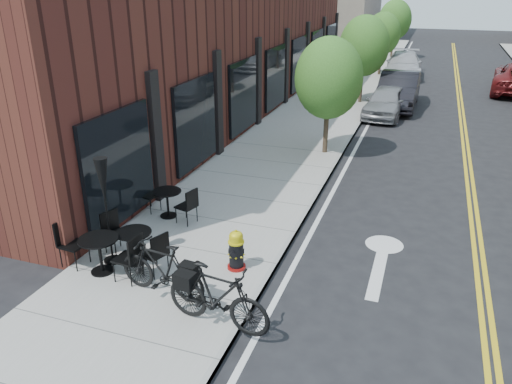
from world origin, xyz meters
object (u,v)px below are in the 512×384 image
at_px(parked_car_a, 386,102).
at_px(parked_car_c, 404,65).
at_px(bicycle_right, 218,297).
at_px(bistro_set_a, 100,250).
at_px(patio_umbrella, 104,189).
at_px(bistro_set_c, 167,200).
at_px(parked_car_b, 398,90).
at_px(fire_hydrant, 236,250).
at_px(bicycle_left, 162,269).
at_px(bistro_set_b, 135,242).

distance_m(parked_car_a, parked_car_c, 10.18).
xyz_separation_m(bicycle_right, bistro_set_a, (-2.88, 0.80, -0.09)).
distance_m(bicycle_right, patio_umbrella, 3.34).
bearing_deg(bistro_set_c, parked_car_b, 87.87).
bearing_deg(bicycle_right, fire_hydrant, 19.04).
relative_size(bicycle_left, bistro_set_a, 0.99).
bearing_deg(bistro_set_c, parked_car_a, 86.70).
bearing_deg(fire_hydrant, bicycle_right, -96.29).
bearing_deg(parked_car_c, bistro_set_c, -103.05).
distance_m(bicycle_right, parked_car_a, 15.79).
xyz_separation_m(bicycle_left, parked_car_c, (2.48, 25.42, 0.07)).
xyz_separation_m(bicycle_right, bistro_set_b, (-2.43, 1.35, -0.12)).
bearing_deg(fire_hydrant, bistro_set_b, 174.77).
xyz_separation_m(parked_car_b, parked_car_c, (-0.33, 8.18, -0.07)).
xyz_separation_m(bistro_set_a, bistro_set_c, (0.02, 2.72, -0.05)).
xyz_separation_m(parked_car_a, parked_car_c, (0.00, 10.18, 0.08)).
height_order(fire_hydrant, bicycle_left, bicycle_left).
bearing_deg(parked_car_b, bistro_set_c, -106.07).
bearing_deg(bistro_set_b, parked_car_c, 102.97).
height_order(bistro_set_a, patio_umbrella, patio_umbrella).
bearing_deg(parked_car_a, bicycle_left, -93.74).
xyz_separation_m(fire_hydrant, patio_umbrella, (-2.54, -0.60, 1.22)).
relative_size(bistro_set_c, parked_car_a, 0.44).
bearing_deg(bistro_set_a, bicycle_right, -10.80).
xyz_separation_m(bistro_set_b, parked_car_a, (3.58, 14.40, 0.07)).
distance_m(parked_car_a, parked_car_b, 2.03).
height_order(bicycle_left, bicycle_right, bicycle_right).
distance_m(fire_hydrant, bistro_set_c, 3.00).
xyz_separation_m(bistro_set_c, parked_car_a, (4.01, 12.23, 0.09)).
height_order(fire_hydrant, parked_car_b, parked_car_b).
height_order(bistro_set_c, parked_car_c, parked_car_c).
bearing_deg(bicycle_left, bistro_set_b, -120.53).
bearing_deg(bicycle_left, parked_car_a, 177.35).
relative_size(bicycle_right, bistro_set_b, 1.12).
relative_size(bistro_set_c, parked_car_c, 0.33).
distance_m(bicycle_left, bicycle_right, 1.43).
height_order(bicycle_right, patio_umbrella, patio_umbrella).
xyz_separation_m(parked_car_a, parked_car_b, (0.33, 2.00, 0.15)).
relative_size(bistro_set_b, parked_car_b, 0.35).
distance_m(bicycle_left, patio_umbrella, 2.05).
height_order(fire_hydrant, parked_car_a, parked_car_a).
xyz_separation_m(bistro_set_c, patio_umbrella, (-0.06, -2.29, 1.19)).
relative_size(patio_umbrella, parked_car_a, 0.59).
relative_size(patio_umbrella, parked_car_b, 0.47).
distance_m(bistro_set_a, patio_umbrella, 1.22).
distance_m(bistro_set_c, parked_car_a, 12.87).
relative_size(bicycle_right, bistro_set_a, 1.05).
relative_size(patio_umbrella, parked_car_c, 0.45).
distance_m(bicycle_left, parked_car_a, 15.44).
distance_m(bicycle_right, parked_car_b, 17.81).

